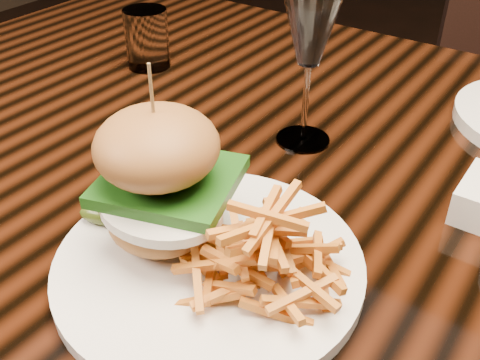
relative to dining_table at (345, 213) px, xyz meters
The scene contains 4 objects.
dining_table is the anchor object (origin of this frame).
burger_plate 0.28m from the dining_table, 97.67° to the right, with size 0.29×0.29×0.20m.
wine_glass 0.24m from the dining_table, 168.63° to the left, with size 0.07×0.07×0.20m.
water_tumbler 0.44m from the dining_table, 168.44° to the left, with size 0.07×0.07×0.10m, color white.
Camera 1 is at (0.22, -0.56, 1.13)m, focal length 42.00 mm.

